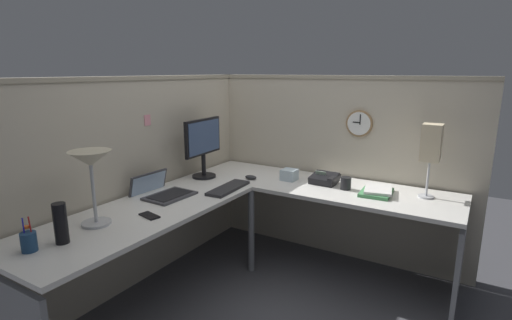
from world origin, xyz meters
name	(u,v)px	position (x,y,z in m)	size (l,w,h in m)	color
ground_plane	(258,284)	(0.00, 0.00, 0.00)	(6.80, 6.80, 0.00)	#47474C
cubicle_wall_back	(136,181)	(-0.36, 0.87, 0.79)	(2.57, 0.12, 1.58)	#B7AD99
cubicle_wall_right	(334,166)	(0.87, -0.27, 0.79)	(0.12, 2.37, 1.58)	#B7AD99
desk	(253,215)	(-0.15, -0.05, 0.63)	(2.35, 2.15, 0.73)	silver
monitor	(203,143)	(0.17, 0.64, 1.02)	(0.46, 0.20, 0.50)	black
laptop	(160,191)	(-0.37, 0.61, 0.75)	(0.35, 0.39, 0.22)	#38383D
keyboard	(228,188)	(-0.01, 0.26, 0.74)	(0.43, 0.14, 0.02)	#232326
computer_mouse	(251,177)	(0.32, 0.26, 0.75)	(0.06, 0.10, 0.03)	#232326
desk_lamp_dome	(91,165)	(-0.98, 0.54, 1.09)	(0.24, 0.24, 0.44)	#B7BABF
pen_cup	(29,241)	(-1.38, 0.52, 0.78)	(0.08, 0.08, 0.18)	navy
cell_phone	(149,216)	(-0.73, 0.36, 0.73)	(0.07, 0.14, 0.01)	black
thermos_flask	(61,223)	(-1.24, 0.47, 0.84)	(0.07, 0.07, 0.22)	black
office_phone	(325,179)	(0.52, -0.32, 0.77)	(0.20, 0.21, 0.11)	black
book_stack	(377,191)	(0.46, -0.74, 0.75)	(0.31, 0.24, 0.04)	#3F7F4C
desk_lamp_paper	(431,145)	(0.57, -1.07, 1.11)	(0.13, 0.13, 0.53)	#B7BABF
coffee_mug	(346,183)	(0.46, -0.51, 0.78)	(0.08, 0.08, 0.10)	black
tissue_box	(289,175)	(0.47, -0.02, 0.78)	(0.12, 0.12, 0.09)	silver
wall_clock	(359,123)	(0.82, -0.48, 1.19)	(0.04, 0.22, 0.22)	olive
pinned_note_leftmost	(147,120)	(-0.26, 0.82, 1.25)	(0.06, 0.00, 0.08)	pink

